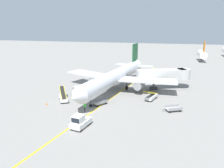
% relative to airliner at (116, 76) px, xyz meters
% --- Properties ---
extents(ground_plane, '(300.00, 300.00, 0.00)m').
position_rel_airliner_xyz_m(ground_plane, '(-1.71, -13.25, -3.42)').
color(ground_plane, gray).
extents(taxi_line_yellow, '(15.29, 78.64, 0.01)m').
position_rel_airliner_xyz_m(taxi_line_yellow, '(-0.10, -8.25, -3.41)').
color(taxi_line_yellow, yellow).
rests_on(taxi_line_yellow, ground).
extents(airliner, '(28.10, 35.17, 10.10)m').
position_rel_airliner_xyz_m(airliner, '(0.00, 0.00, 0.00)').
color(airliner, silver).
rests_on(airliner, ground).
extents(jet_bridge, '(12.91, 7.26, 4.85)m').
position_rel_airliner_xyz_m(jet_bridge, '(11.66, 4.32, 0.12)').
color(jet_bridge, beige).
rests_on(jet_bridge, ground).
extents(pushback_tug, '(2.55, 3.90, 2.20)m').
position_rel_airliner_xyz_m(pushback_tug, '(-0.93, -20.29, -2.42)').
color(pushback_tug, silver).
rests_on(pushback_tug, ground).
extents(baggage_tug_near_wing, '(2.15, 2.72, 2.10)m').
position_rel_airliner_xyz_m(baggage_tug_near_wing, '(-7.56, -5.78, -2.49)').
color(baggage_tug_near_wing, silver).
rests_on(baggage_tug_near_wing, ground).
extents(belt_loader_forward_hold, '(2.70, 5.15, 2.59)m').
position_rel_airliner_xyz_m(belt_loader_forward_hold, '(8.71, -4.74, -2.64)').
color(belt_loader_forward_hold, silver).
rests_on(belt_loader_forward_hold, ground).
extents(belt_loader_aft_hold, '(3.73, 4.89, 2.59)m').
position_rel_airliner_xyz_m(belt_loader_aft_hold, '(-8.89, -9.99, -2.64)').
color(belt_loader_aft_hold, silver).
rests_on(belt_loader_aft_hold, ground).
extents(baggage_cart_loaded, '(3.71, 2.66, 0.94)m').
position_rel_airliner_xyz_m(baggage_cart_loaded, '(13.18, -10.04, -2.95)').
color(baggage_cart_loaded, '#A5A5A8').
rests_on(baggage_cart_loaded, ground).
extents(baggage_cart_empty_trailing, '(2.85, 3.57, 0.94)m').
position_rel_airliner_xyz_m(baggage_cart_empty_trailing, '(-0.92, -10.20, -2.95)').
color(baggage_cart_empty_trailing, '#A5A5A8').
rests_on(baggage_cart_empty_trailing, ground).
extents(ground_crew_marshaller, '(0.36, 0.24, 1.70)m').
position_rel_airliner_xyz_m(ground_crew_marshaller, '(-2.55, -14.14, -2.51)').
color(ground_crew_marshaller, '#26262D').
rests_on(ground_crew_marshaller, ground).
extents(safety_cone_nose_left, '(0.36, 0.36, 0.44)m').
position_rel_airliner_xyz_m(safety_cone_nose_left, '(-11.14, -12.87, -3.20)').
color(safety_cone_nose_left, orange).
rests_on(safety_cone_nose_left, ground).
extents(safety_cone_nose_right, '(0.36, 0.36, 0.44)m').
position_rel_airliner_xyz_m(safety_cone_nose_right, '(-1.40, 2.47, -3.20)').
color(safety_cone_nose_right, orange).
rests_on(safety_cone_nose_right, ground).
extents(safety_cone_wingtip_left, '(0.36, 0.36, 0.44)m').
position_rel_airliner_xyz_m(safety_cone_wingtip_left, '(3.84, 3.14, -3.20)').
color(safety_cone_wingtip_left, orange).
rests_on(safety_cone_wingtip_left, ground).
extents(safety_cone_wingtip_right, '(0.36, 0.36, 0.44)m').
position_rel_airliner_xyz_m(safety_cone_wingtip_right, '(-5.31, -7.35, -3.20)').
color(safety_cone_wingtip_right, orange).
rests_on(safety_cone_wingtip_right, ground).
extents(distant_aircraft_far_left, '(3.00, 10.10, 8.80)m').
position_rel_airliner_xyz_m(distant_aircraft_far_left, '(26.11, 49.72, -0.20)').
color(distant_aircraft_far_left, silver).
rests_on(distant_aircraft_far_left, ground).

